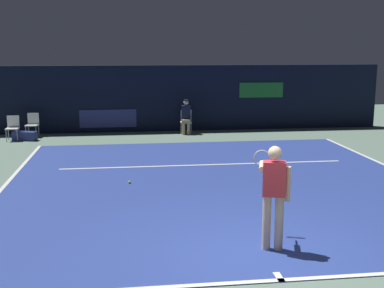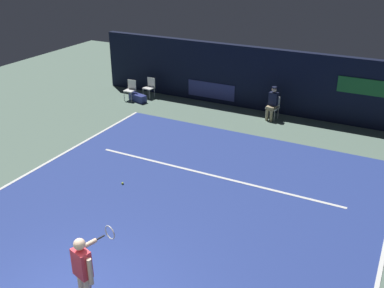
{
  "view_description": "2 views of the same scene",
  "coord_description": "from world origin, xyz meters",
  "views": [
    {
      "loc": [
        -2.1,
        -7.25,
        3.23
      ],
      "look_at": [
        -0.51,
        4.85,
        0.88
      ],
      "focal_mm": 46.42,
      "sensor_mm": 36.0,
      "label": 1
    },
    {
      "loc": [
        4.93,
        -4.68,
        6.57
      ],
      "look_at": [
        -0.52,
        5.88,
        1.08
      ],
      "focal_mm": 41.85,
      "sensor_mm": 36.0,
      "label": 2
    }
  ],
  "objects": [
    {
      "name": "courtside_chair_far",
      "position": [
        -5.62,
        11.62,
        0.5
      ],
      "size": [
        0.49,
        0.46,
        0.88
      ],
      "color": "white",
      "rests_on": "ground"
    },
    {
      "name": "line_judge_on_chair",
      "position": [
        0.13,
        11.54,
        0.69
      ],
      "size": [
        0.49,
        0.56,
        1.32
      ],
      "color": "white",
      "rests_on": "ground"
    },
    {
      "name": "line_service",
      "position": [
        0.0,
        6.19,
        0.01
      ],
      "size": [
        7.97,
        0.1,
        0.01
      ],
      "primitive_type": "cube",
      "color": "white",
      "rests_on": "court_surface"
    },
    {
      "name": "equipment_bag",
      "position": [
        -5.78,
        10.88,
        0.16
      ],
      "size": [
        0.9,
        0.54,
        0.32
      ],
      "primitive_type": "cube",
      "rotation": [
        0.0,
        0.0,
        -0.28
      ],
      "color": "navy",
      "rests_on": "ground"
    },
    {
      "name": "back_wall",
      "position": [
        -0.0,
        12.41,
        1.3
      ],
      "size": [
        16.35,
        0.33,
        2.6
      ],
      "color": "black",
      "rests_on": "ground"
    },
    {
      "name": "court_surface",
      "position": [
        0.0,
        4.33,
        0.01
      ],
      "size": [
        10.21,
        10.66,
        0.01
      ],
      "primitive_type": "cube",
      "color": "navy",
      "rests_on": "ground"
    },
    {
      "name": "ground_plane",
      "position": [
        0.0,
        4.33,
        0.0
      ],
      "size": [
        31.88,
        31.88,
        0.0
      ],
      "primitive_type": "plane",
      "color": "slate"
    },
    {
      "name": "tennis_ball",
      "position": [
        -2.09,
        4.5,
        0.05
      ],
      "size": [
        0.07,
        0.07,
        0.07
      ],
      "primitive_type": "sphere",
      "color": "#CCE033",
      "rests_on": "court_surface"
    },
    {
      "name": "tennis_player",
      "position": [
        0.19,
        0.17,
        0.99
      ],
      "size": [
        0.51,
        1.03,
        1.73
      ],
      "color": "beige",
      "rests_on": "ground"
    },
    {
      "name": "courtside_chair_near",
      "position": [
        -6.18,
        10.93,
        0.5
      ],
      "size": [
        0.44,
        0.42,
        0.88
      ],
      "color": "white",
      "rests_on": "ground"
    },
    {
      "name": "line_centre_mark",
      "position": [
        0.0,
        -0.85,
        0.01
      ],
      "size": [
        0.1,
        0.3,
        0.01
      ],
      "primitive_type": "cube",
      "color": "white",
      "rests_on": "court_surface"
    },
    {
      "name": "line_baseline",
      "position": [
        0.0,
        -0.95,
        0.01
      ],
      "size": [
        10.21,
        0.1,
        0.01
      ],
      "primitive_type": "cube",
      "color": "white",
      "rests_on": "court_surface"
    },
    {
      "name": "line_sideline_right",
      "position": [
        -5.06,
        4.33,
        0.01
      ],
      "size": [
        0.1,
        10.66,
        0.01
      ],
      "primitive_type": "cube",
      "color": "white",
      "rests_on": "court_surface"
    }
  ]
}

